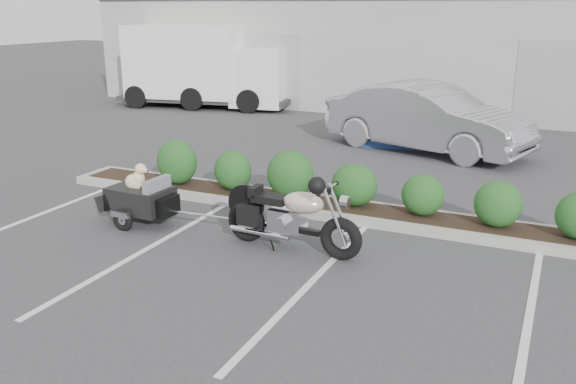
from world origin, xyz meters
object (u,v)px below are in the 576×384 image
at_px(dumpster, 399,121).
at_px(sedan, 427,118).
at_px(motorcycle, 291,218).
at_px(delivery_truck, 206,68).
at_px(pet_trailer, 140,198).

bearing_deg(dumpster, sedan, -35.77).
bearing_deg(motorcycle, delivery_truck, 130.08).
relative_size(pet_trailer, sedan, 0.35).
distance_m(pet_trailer, dumpster, 8.12).
distance_m(motorcycle, sedan, 7.40).
bearing_deg(delivery_truck, dumpster, -33.18).
distance_m(sedan, delivery_truck, 9.61).
height_order(sedan, dumpster, sedan).
bearing_deg(sedan, dumpster, 79.75).
relative_size(motorcycle, sedan, 0.44).
bearing_deg(delivery_truck, pet_trailer, -73.33).
xyz_separation_m(pet_trailer, delivery_truck, (-5.67, 11.16, 0.93)).
distance_m(pet_trailer, sedan, 8.01).
height_order(pet_trailer, delivery_truck, delivery_truck).
distance_m(pet_trailer, delivery_truck, 12.55).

